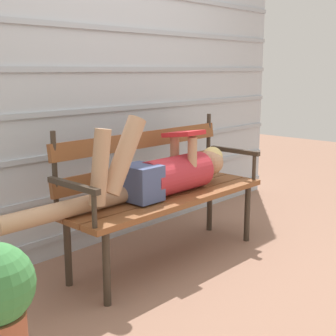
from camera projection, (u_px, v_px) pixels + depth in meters
ground_plane at (186, 267)px, 3.12m from camera, size 12.00×12.00×0.00m
house_siding at (104, 69)px, 3.39m from camera, size 4.18×0.08×2.58m
park_bench at (161, 186)px, 3.17m from camera, size 1.57×0.48×0.95m
reclining_person at (160, 174)px, 3.04m from camera, size 1.74×0.26×0.56m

